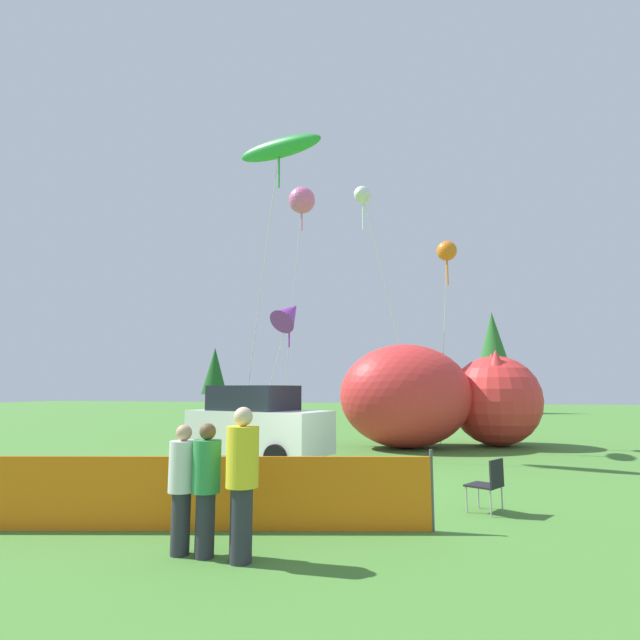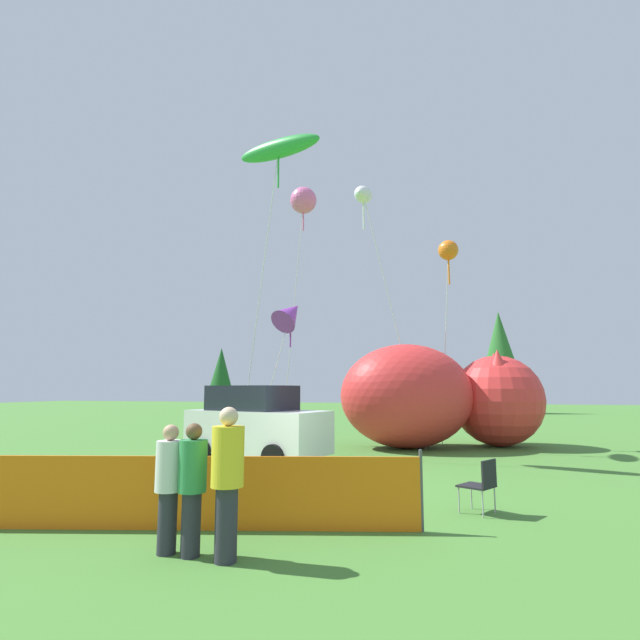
# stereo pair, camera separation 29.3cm
# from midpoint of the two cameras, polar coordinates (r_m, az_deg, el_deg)

# --- Properties ---
(ground_plane) EXTENTS (120.00, 120.00, 0.00)m
(ground_plane) POSITION_cam_midpoint_polar(r_m,az_deg,el_deg) (11.40, -3.99, -18.11)
(ground_plane) COLOR #477F33
(parked_car) EXTENTS (4.26, 2.78, 2.12)m
(parked_car) POSITION_cam_midpoint_polar(r_m,az_deg,el_deg) (14.32, -7.73, -11.76)
(parked_car) COLOR white
(parked_car) RESTS_ON ground
(folding_chair) EXTENTS (0.68, 0.68, 0.88)m
(folding_chair) POSITION_cam_midpoint_polar(r_m,az_deg,el_deg) (9.08, 17.87, -17.13)
(folding_chair) COLOR black
(folding_chair) RESTS_ON ground
(inflatable_cat) EXTENTS (7.56, 5.67, 3.58)m
(inflatable_cat) POSITION_cam_midpoint_polar(r_m,az_deg,el_deg) (18.21, 12.66, -8.85)
(inflatable_cat) COLOR red
(inflatable_cat) RESTS_ON ground
(safety_fence) EXTENTS (7.91, 1.97, 1.15)m
(safety_fence) POSITION_cam_midpoint_polar(r_m,az_deg,el_deg) (8.11, -19.40, -18.16)
(safety_fence) COLOR orange
(safety_fence) RESTS_ON ground
(spectator_in_grey_shirt) EXTENTS (0.35, 0.35, 1.60)m
(spectator_in_grey_shirt) POSITION_cam_midpoint_polar(r_m,az_deg,el_deg) (6.68, -14.17, -17.62)
(spectator_in_grey_shirt) COLOR #2D2D38
(spectator_in_grey_shirt) RESTS_ON ground
(spectator_in_green_shirt) EXTENTS (0.34, 0.34, 1.58)m
(spectator_in_green_shirt) POSITION_cam_midpoint_polar(r_m,az_deg,el_deg) (6.86, -16.72, -17.38)
(spectator_in_green_shirt) COLOR #2D2D38
(spectator_in_green_shirt) RESTS_ON ground
(spectator_in_blue_shirt) EXTENTS (0.40, 0.40, 1.81)m
(spectator_in_blue_shirt) POSITION_cam_midpoint_polar(r_m,az_deg,el_deg) (6.39, -10.26, -17.15)
(spectator_in_blue_shirt) COLOR #2D2D38
(spectator_in_blue_shirt) RESTS_ON ground
(kite_pink_octopus) EXTENTS (1.41, 1.10, 10.34)m
(kite_pink_octopus) POSITION_cam_midpoint_polar(r_m,az_deg,el_deg) (21.30, -2.49, 13.46)
(kite_pink_octopus) COLOR silver
(kite_pink_octopus) RESTS_ON ground
(kite_green_fish) EXTENTS (3.18, 1.62, 9.99)m
(kite_green_fish) POSITION_cam_midpoint_polar(r_m,az_deg,el_deg) (16.84, -5.21, 18.85)
(kite_green_fish) COLOR silver
(kite_green_fish) RESTS_ON ground
(kite_orange_flower) EXTENTS (0.85, 0.90, 7.52)m
(kite_orange_flower) POSITION_cam_midpoint_polar(r_m,az_deg,el_deg) (19.38, 13.86, 7.56)
(kite_orange_flower) COLOR silver
(kite_orange_flower) RESTS_ON ground
(kite_purple_delta) EXTENTS (1.88, 1.84, 5.68)m
(kite_purple_delta) POSITION_cam_midpoint_polar(r_m,az_deg,el_deg) (19.21, -3.97, 0.72)
(kite_purple_delta) COLOR silver
(kite_purple_delta) RESTS_ON ground
(kite_white_ghost) EXTENTS (2.30, 2.05, 9.53)m
(kite_white_ghost) POSITION_cam_midpoint_polar(r_m,az_deg,el_deg) (18.57, 4.48, 13.94)
(kite_white_ghost) COLOR silver
(kite_white_ghost) RESTS_ON ground
(horizon_tree_east) EXTENTS (3.60, 3.60, 8.58)m
(horizon_tree_east) POSITION_cam_midpoint_polar(r_m,az_deg,el_deg) (45.09, 19.01, -3.30)
(horizon_tree_east) COLOR brown
(horizon_tree_east) RESTS_ON ground
(horizon_tree_mid) EXTENTS (2.58, 2.58, 6.15)m
(horizon_tree_mid) POSITION_cam_midpoint_polar(r_m,az_deg,el_deg) (51.89, -12.12, -5.73)
(horizon_tree_mid) COLOR brown
(horizon_tree_mid) RESTS_ON ground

